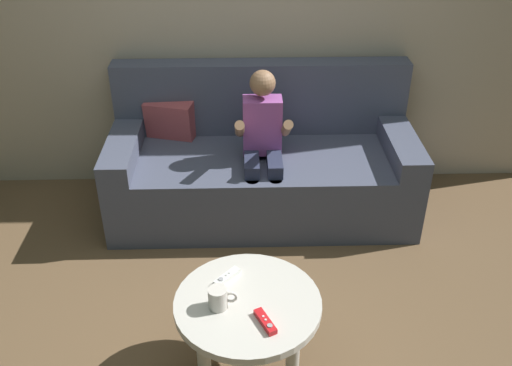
{
  "coord_description": "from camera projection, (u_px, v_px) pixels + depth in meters",
  "views": [
    {
      "loc": [
        0.05,
        -1.87,
        2.14
      ],
      "look_at": [
        0.12,
        0.6,
        0.61
      ],
      "focal_mm": 39.94,
      "sensor_mm": 36.0,
      "label": 1
    }
  ],
  "objects": [
    {
      "name": "person_seated_on_couch",
      "position": [
        263.0,
        143.0,
        3.36
      ],
      "size": [
        0.33,
        0.4,
        0.98
      ],
      "color": "#282D47",
      "rests_on": "ground"
    },
    {
      "name": "coffee_mug",
      "position": [
        218.0,
        298.0,
        2.33
      ],
      "size": [
        0.12,
        0.08,
        0.09
      ],
      "color": "silver",
      "rests_on": "coffee_table"
    },
    {
      "name": "couch",
      "position": [
        261.0,
        165.0,
        3.65
      ],
      "size": [
        1.88,
        0.8,
        0.9
      ],
      "color": "#474C60",
      "rests_on": "ground"
    },
    {
      "name": "ground_plane",
      "position": [
        234.0,
        357.0,
        2.71
      ],
      "size": [
        9.27,
        9.27,
        0.0
      ],
      "primitive_type": "plane",
      "color": "brown"
    },
    {
      "name": "game_remote_red_near_edge",
      "position": [
        265.0,
        322.0,
        2.27
      ],
      "size": [
        0.09,
        0.14,
        0.03
      ],
      "color": "red",
      "rests_on": "coffee_table"
    },
    {
      "name": "coffee_table",
      "position": [
        248.0,
        313.0,
        2.43
      ],
      "size": [
        0.62,
        0.62,
        0.46
      ],
      "color": "beige",
      "rests_on": "ground"
    },
    {
      "name": "wall_back",
      "position": [
        231.0,
        0.0,
        3.48
      ],
      "size": [
        4.63,
        0.05,
        2.5
      ],
      "primitive_type": "cube",
      "color": "#B2A38E",
      "rests_on": "ground"
    },
    {
      "name": "game_remote_white_center",
      "position": [
        227.0,
        277.0,
        2.49
      ],
      "size": [
        0.12,
        0.13,
        0.03
      ],
      "color": "white",
      "rests_on": "coffee_table"
    }
  ]
}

